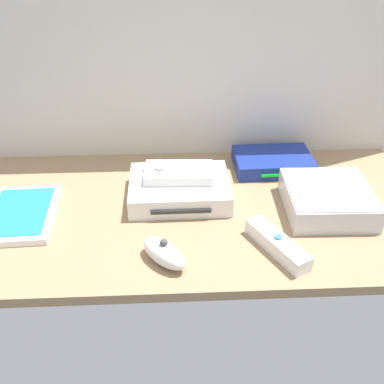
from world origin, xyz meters
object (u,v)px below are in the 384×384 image
Objects in this scene: remote_nunchuk at (164,253)px; remote_wand at (277,244)px; game_console at (179,189)px; remote_classic_pad at (179,173)px; network_router at (273,162)px; mini_computer at (328,199)px; game_case at (21,214)px.

remote_wand is at bearing -36.41° from remote_nunchuk.
game_console is 3.48cm from remote_classic_pad.
remote_wand is at bearing -47.16° from game_console.
game_console is at bearing 105.70° from remote_wand.
network_router is 25.03cm from remote_classic_pad.
remote_classic_pad reaches higher than game_console.
remote_classic_pad is at bearing 166.65° from mini_computer.
remote_classic_pad reaches higher than remote_nunchuk.
network_router is (-7.76, 17.46, -0.94)cm from mini_computer.
remote_classic_pad reaches higher than network_router.
remote_wand is at bearing -46.29° from remote_classic_pad.
mini_computer is at bearing 16.11° from remote_wand.
remote_wand is 26.50cm from remote_classic_pad.
network_router is at bearing 14.82° from game_case.
game_case is 32.57cm from remote_nunchuk.
game_case is at bearing 179.79° from mini_computer.
mini_computer is at bearing -67.40° from network_router.
remote_wand is at bearing -136.07° from mini_computer.
mini_computer is 62.45cm from game_case.
remote_classic_pad reaches higher than remote_wand.
remote_nunchuk is at bearing -156.62° from mini_computer.
remote_nunchuk reaches higher than game_console.
network_router is at bearing 52.44° from remote_wand.
mini_computer is at bearing -2.89° from game_case.
remote_classic_pad is (-30.29, 7.18, 2.77)cm from mini_computer.
mini_computer is 1.18× the size of remote_wand.
network_router is (54.66, 17.23, 0.94)cm from game_case.
game_case is 1.34× the size of remote_classic_pad.
game_console is at bearing 7.18° from game_case.
remote_classic_pad is (3.07, 21.60, 3.37)cm from remote_nunchuk.
remote_classic_pad is at bearing 39.91° from remote_nunchuk.
remote_nunchuk is (-33.36, -14.42, -0.60)cm from mini_computer.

